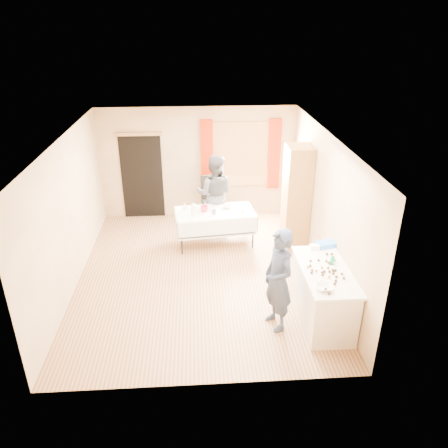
{
  "coord_description": "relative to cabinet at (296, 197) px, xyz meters",
  "views": [
    {
      "loc": [
        -0.04,
        -7.04,
        4.39
      ],
      "look_at": [
        0.43,
        0.0,
        1.02
      ],
      "focal_mm": 35.0,
      "sensor_mm": 36.0,
      "label": 1
    }
  ],
  "objects": [
    {
      "name": "girl",
      "position": [
        -0.85,
        -2.7,
        -0.23
      ],
      "size": [
        0.85,
        0.77,
        1.66
      ],
      "primitive_type": "imported",
      "rotation": [
        0.0,
        0.0,
        -1.23
      ],
      "color": "#1F2942",
      "rests_on": "floor"
    },
    {
      "name": "cup_rainbow",
      "position": [
        -1.69,
        -0.07,
        -0.26
      ],
      "size": [
        0.11,
        0.11,
        0.1
      ],
      "primitive_type": "imported",
      "rotation": [
        0.0,
        0.0,
        0.04
      ],
      "color": "red",
      "rests_on": "party_table"
    },
    {
      "name": "soda_can",
      "position": [
        0.04,
        -2.42,
        -0.09
      ],
      "size": [
        0.07,
        0.07,
        0.12
      ],
      "primitive_type": "cylinder",
      "rotation": [
        0.0,
        0.0,
        0.04
      ],
      "color": "#06874B",
      "rests_on": "counter"
    },
    {
      "name": "bottle",
      "position": [
        -2.29,
        0.2,
        -0.23
      ],
      "size": [
        0.13,
        0.13,
        0.16
      ],
      "primitive_type": "imported",
      "rotation": [
        0.0,
        0.0,
        0.44
      ],
      "color": "white",
      "rests_on": "party_table"
    },
    {
      "name": "foam_block",
      "position": [
        -0.11,
        -1.93,
        -0.11
      ],
      "size": [
        0.15,
        0.1,
        0.08
      ],
      "primitive_type": "cube",
      "rotation": [
        0.0,
        0.0,
        -0.03
      ],
      "color": "white",
      "rests_on": "counter"
    },
    {
      "name": "pitcher",
      "position": [
        -2.1,
        -0.06,
        -0.2
      ],
      "size": [
        0.13,
        0.13,
        0.22
      ],
      "primitive_type": "cylinder",
      "rotation": [
        0.0,
        0.0,
        -0.22
      ],
      "color": "silver",
      "rests_on": "party_table"
    },
    {
      "name": "cup_red",
      "position": [
        -1.88,
        0.1,
        -0.25
      ],
      "size": [
        0.23,
        0.23,
        0.12
      ],
      "primitive_type": "imported",
      "rotation": [
        0.0,
        0.0,
        0.27
      ],
      "color": "#E52641",
      "rests_on": "party_table"
    },
    {
      "name": "cake_balls",
      "position": [
        -0.1,
        -2.61,
        -0.13
      ],
      "size": [
        0.52,
        1.14,
        0.04
      ],
      "color": "#3F2314",
      "rests_on": "counter"
    },
    {
      "name": "wall_back",
      "position": [
        -1.99,
        1.66,
        0.24
      ],
      "size": [
        4.5,
        0.02,
        2.6
      ],
      "primitive_type": "cube",
      "color": "tan",
      "rests_on": "floor"
    },
    {
      "name": "counter",
      "position": [
        -0.1,
        -2.58,
        -0.61
      ],
      "size": [
        0.74,
        1.55,
        0.91
      ],
      "color": "beige",
      "rests_on": "floor"
    },
    {
      "name": "window_pane",
      "position": [
        -0.99,
        1.6,
        0.44
      ],
      "size": [
        1.2,
        0.02,
        1.4
      ],
      "primitive_type": "cube",
      "color": "white",
      "rests_on": "wall_back"
    },
    {
      "name": "window_frame",
      "position": [
        -0.99,
        1.62,
        0.44
      ],
      "size": [
        1.32,
        0.06,
        1.52
      ],
      "primitive_type": "cube",
      "color": "olive",
      "rests_on": "wall_back"
    },
    {
      "name": "doorway",
      "position": [
        -3.29,
        1.63,
        -0.06
      ],
      "size": [
        0.95,
        0.04,
        2.0
      ],
      "primitive_type": "cube",
      "color": "black",
      "rests_on": "floor"
    },
    {
      "name": "chair",
      "position": [
        -1.67,
        1.21,
        -0.73
      ],
      "size": [
        0.52,
        0.52,
        1.09
      ],
      "rotation": [
        0.0,
        0.0,
        0.18
      ],
      "color": "black",
      "rests_on": "floor"
    },
    {
      "name": "wall_right",
      "position": [
        0.27,
        -1.1,
        0.24
      ],
      "size": [
        0.02,
        5.5,
        2.6
      ],
      "primitive_type": "cube",
      "color": "tan",
      "rests_on": "floor"
    },
    {
      "name": "woman",
      "position": [
        -1.63,
        0.75,
        -0.19
      ],
      "size": [
        1.12,
        1.01,
        1.75
      ],
      "primitive_type": "imported",
      "rotation": [
        0.0,
        0.0,
        2.93
      ],
      "color": "black",
      "rests_on": "floor"
    },
    {
      "name": "wall_left",
      "position": [
        -4.25,
        -1.1,
        0.24
      ],
      "size": [
        0.02,
        5.5,
        2.6
      ],
      "primitive_type": "cube",
      "color": "tan",
      "rests_on": "floor"
    },
    {
      "name": "blue_basket",
      "position": [
        0.1,
        -1.85,
        -0.11
      ],
      "size": [
        0.34,
        0.26,
        0.08
      ],
      "primitive_type": "cube",
      "rotation": [
        0.0,
        0.0,
        0.23
      ],
      "color": "#317FF5",
      "rests_on": "counter"
    },
    {
      "name": "mixing_bowl",
      "position": [
        -0.27,
        -3.09,
        -0.12
      ],
      "size": [
        0.27,
        0.27,
        0.06
      ],
      "primitive_type": "imported",
      "rotation": [
        0.0,
        0.0,
        -0.07
      ],
      "color": "white",
      "rests_on": "counter"
    },
    {
      "name": "floor",
      "position": [
        -1.99,
        -1.1,
        -1.07
      ],
      "size": [
        4.5,
        5.5,
        0.02
      ],
      "primitive_type": "cube",
      "color": "#9E7047",
      "rests_on": "ground"
    },
    {
      "name": "curtain_right",
      "position": [
        -0.21,
        1.57,
        0.44
      ],
      "size": [
        0.28,
        0.06,
        1.65
      ],
      "primitive_type": "cube",
      "color": "#AD1A00",
      "rests_on": "wall_back"
    },
    {
      "name": "wall_front",
      "position": [
        -1.99,
        -3.86,
        0.24
      ],
      "size": [
        4.5,
        0.02,
        2.6
      ],
      "primitive_type": "cube",
      "color": "tan",
      "rests_on": "floor"
    },
    {
      "name": "door_lintel",
      "position": [
        -3.29,
        1.6,
        0.96
      ],
      "size": [
        1.05,
        0.06,
        0.08
      ],
      "primitive_type": "cube",
      "color": "olive",
      "rests_on": "wall_back"
    },
    {
      "name": "ceiling",
      "position": [
        -1.99,
        -1.1,
        1.55
      ],
      "size": [
        4.5,
        5.5,
        0.02
      ],
      "primitive_type": "cube",
      "color": "white",
      "rests_on": "floor"
    },
    {
      "name": "pastry_tray",
      "position": [
        -1.18,
        0.07,
        -0.3
      ],
      "size": [
        0.33,
        0.29,
        0.02
      ],
      "primitive_type": "cube",
      "rotation": [
        0.0,
        0.0,
        0.37
      ],
      "color": "white",
      "rests_on": "party_table"
    },
    {
      "name": "curtain_left",
      "position": [
        -1.77,
        1.57,
        0.44
      ],
      "size": [
        0.28,
        0.06,
        1.65
      ],
      "primitive_type": "cube",
      "color": "#AD1A00",
      "rests_on": "wall_back"
    },
    {
      "name": "party_table",
      "position": [
        -1.66,
        0.1,
        -0.62
      ],
      "size": [
        1.72,
        1.02,
        0.75
      ],
      "rotation": [
        0.0,
        0.0,
        0.11
      ],
      "color": "black",
      "rests_on": "floor"
    },
    {
      "name": "cabinet",
      "position": [
        0.0,
        0.0,
        0.0
      ],
      "size": [
        0.5,
        0.6,
        2.12
      ],
      "primitive_type": "cube",
      "color": "olive",
      "rests_on": "floor"
    },
    {
      "name": "small_bowl",
      "position": [
        -1.4,
        0.25,
        -0.28
      ],
      "size": [
        0.22,
        0.22,
        0.06
      ],
      "primitive_type": "imported",
      "rotation": [
        0.0,
        0.0,
        -0.06
      ],
      "color": "white",
      "rests_on": "party_table"
    }
  ]
}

